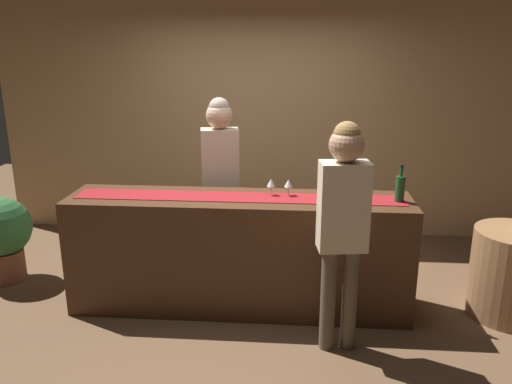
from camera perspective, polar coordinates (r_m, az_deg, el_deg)
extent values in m
plane|color=brown|center=(4.56, -1.82, -12.49)|extent=(10.00, 10.00, 0.00)
cube|color=tan|center=(5.93, 0.10, 9.11)|extent=(6.00, 0.12, 2.90)
cube|color=#472B19|center=(4.34, -1.87, -6.81)|extent=(2.83, 0.60, 0.98)
cube|color=maroon|center=(4.17, -1.94, -0.58)|extent=(2.69, 0.28, 0.01)
cylinder|color=brown|center=(4.19, 7.83, 0.79)|extent=(0.07, 0.07, 0.21)
cylinder|color=brown|center=(4.15, 7.91, 2.69)|extent=(0.03, 0.03, 0.08)
cylinder|color=black|center=(4.14, 7.93, 3.31)|extent=(0.03, 0.03, 0.02)
cylinder|color=#194723|center=(4.18, 15.79, 0.30)|extent=(0.07, 0.07, 0.21)
cylinder|color=#194723|center=(4.15, 15.94, 2.19)|extent=(0.03, 0.03, 0.08)
cylinder|color=black|center=(4.14, 15.99, 2.81)|extent=(0.03, 0.03, 0.02)
cylinder|color=silver|center=(4.22, 3.62, -0.44)|extent=(0.06, 0.06, 0.00)
cylinder|color=silver|center=(4.21, 3.63, 0.08)|extent=(0.01, 0.01, 0.08)
cone|color=silver|center=(4.19, 3.64, 1.00)|extent=(0.07, 0.07, 0.06)
cylinder|color=silver|center=(4.22, 1.68, -0.38)|extent=(0.06, 0.06, 0.00)
cylinder|color=silver|center=(4.21, 1.68, 0.13)|extent=(0.01, 0.01, 0.08)
cone|color=silver|center=(4.19, 1.69, 1.05)|extent=(0.07, 0.07, 0.06)
cylinder|color=#26262B|center=(4.94, -2.93, -4.96)|extent=(0.11, 0.11, 0.81)
cylinder|color=#26262B|center=(4.94, -4.79, -5.02)|extent=(0.11, 0.11, 0.81)
cube|color=beige|center=(4.72, -4.02, 3.22)|extent=(0.37, 0.26, 0.64)
sphere|color=#DBAD89|center=(4.64, -4.13, 8.54)|extent=(0.24, 0.24, 0.24)
sphere|color=#AD9E8E|center=(4.63, -4.15, 9.35)|extent=(0.19, 0.19, 0.19)
cylinder|color=brown|center=(3.84, 8.03, -11.80)|extent=(0.11, 0.11, 0.80)
cylinder|color=brown|center=(3.87, 10.41, -11.67)|extent=(0.11, 0.11, 0.80)
cube|color=beige|center=(3.58, 9.74, -1.61)|extent=(0.36, 0.24, 0.63)
sphere|color=tan|center=(3.47, 10.09, 5.22)|extent=(0.24, 0.24, 0.24)
sphere|color=olive|center=(3.46, 10.14, 6.29)|extent=(0.19, 0.19, 0.19)
cylinder|color=brown|center=(5.49, -26.12, -7.34)|extent=(0.34, 0.34, 0.30)
sphere|color=#2D6633|center=(5.35, -26.64, -3.51)|extent=(0.56, 0.56, 0.56)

